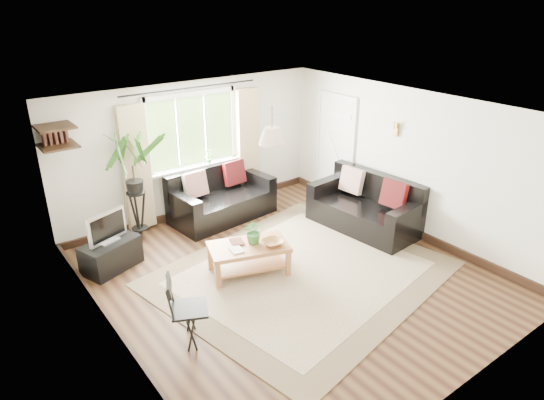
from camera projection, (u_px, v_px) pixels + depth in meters
floor at (289, 275)px, 7.02m from camera, size 5.50×5.50×0.00m
ceiling at (291, 111)px, 6.06m from camera, size 5.50×5.50×0.00m
wall_back at (192, 150)px, 8.56m from camera, size 5.00×0.02×2.40m
wall_front at (474, 293)px, 4.52m from camera, size 5.00×0.02×2.40m
wall_left at (107, 255)px, 5.17m from camera, size 0.02×5.50×2.40m
wall_right at (409, 163)px, 7.91m from camera, size 0.02×5.50×2.40m
rug at (302, 273)px, 7.05m from camera, size 4.36×3.92×0.02m
window at (192, 131)px, 8.39m from camera, size 2.50×0.16×2.16m
door at (335, 150)px, 9.22m from camera, size 0.06×0.96×2.06m
corner_shelf at (56, 136)px, 6.86m from camera, size 0.50×0.50×0.34m
pendant_lamp at (272, 132)px, 6.49m from camera, size 0.36×0.36×0.54m
wall_sconce at (395, 127)px, 7.88m from camera, size 0.12×0.12×0.28m
sofa_back at (222, 196)px, 8.63m from camera, size 1.91×1.09×0.86m
sofa_right at (364, 205)px, 8.23m from camera, size 1.94×1.11×0.87m
coffee_table at (249, 259)px, 6.99m from camera, size 1.26×0.94×0.46m
table_plant at (254, 231)px, 6.90m from camera, size 0.42×0.40×0.36m
bowl at (273, 243)px, 6.89m from camera, size 0.32×0.32×0.07m
book_a at (231, 251)px, 6.72m from camera, size 0.20×0.25×0.02m
book_b at (231, 243)px, 6.93m from camera, size 0.24×0.28×0.02m
tv_stand at (111, 255)px, 7.12m from camera, size 0.93×0.72×0.44m
tv at (107, 227)px, 6.93m from camera, size 0.66×0.41×0.48m
palm_stand at (135, 188)px, 7.67m from camera, size 0.85×0.85×1.82m
folding_chair at (190, 310)px, 5.55m from camera, size 0.59×0.59×0.86m
sill_plant at (209, 156)px, 8.66m from camera, size 0.14×0.10×0.27m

